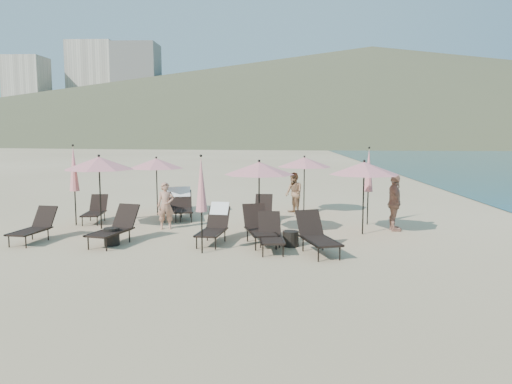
{
  "coord_description": "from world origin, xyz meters",
  "views": [
    {
      "loc": [
        0.78,
        -13.42,
        3.13
      ],
      "look_at": [
        0.16,
        3.5,
        1.1
      ],
      "focal_mm": 35.0,
      "sensor_mm": 36.0,
      "label": 1
    }
  ],
  "objects_px": {
    "lounger_0": "(34,227)",
    "umbrella_open_2": "(364,168)",
    "lounger_7": "(183,204)",
    "lounger_9": "(262,211)",
    "umbrella_open_4": "(304,162)",
    "umbrella_closed_2": "(74,169)",
    "side_table_0": "(112,237)",
    "umbrella_closed_0": "(201,185)",
    "umbrella_open_0": "(99,163)",
    "side_table_1": "(291,239)",
    "beachgoer_b": "(294,193)",
    "umbrella_open_3": "(156,163)",
    "lounger_6": "(95,210)",
    "umbrella_closed_1": "(369,171)",
    "lounger_5": "(317,235)",
    "umbrella_open_1": "(259,168)",
    "lounger_1": "(115,227)",
    "beachgoer_a": "(166,206)",
    "lounger_8": "(174,204)",
    "beachgoer_c": "(395,203)",
    "lounger_3": "(259,226)",
    "lounger_4": "(271,234)",
    "lounger_2": "(215,225)"
  },
  "relations": [
    {
      "from": "lounger_9",
      "to": "side_table_0",
      "type": "bearing_deg",
      "value": -134.81
    },
    {
      "from": "umbrella_open_1",
      "to": "beachgoer_a",
      "type": "relative_size",
      "value": 1.51
    },
    {
      "from": "lounger_9",
      "to": "lounger_3",
      "type": "bearing_deg",
      "value": -86.09
    },
    {
      "from": "lounger_0",
      "to": "umbrella_open_4",
      "type": "distance_m",
      "value": 9.84
    },
    {
      "from": "beachgoer_c",
      "to": "lounger_9",
      "type": "bearing_deg",
      "value": 73.72
    },
    {
      "from": "lounger_0",
      "to": "umbrella_open_2",
      "type": "distance_m",
      "value": 9.85
    },
    {
      "from": "lounger_0",
      "to": "umbrella_open_2",
      "type": "bearing_deg",
      "value": 16.96
    },
    {
      "from": "beachgoer_a",
      "to": "beachgoer_c",
      "type": "xyz_separation_m",
      "value": [
        7.35,
        -0.02,
        0.14
      ]
    },
    {
      "from": "beachgoer_b",
      "to": "beachgoer_c",
      "type": "xyz_separation_m",
      "value": [
        3.08,
        -3.27,
        0.11
      ]
    },
    {
      "from": "lounger_6",
      "to": "umbrella_open_3",
      "type": "height_order",
      "value": "umbrella_open_3"
    },
    {
      "from": "lounger_8",
      "to": "lounger_6",
      "type": "bearing_deg",
      "value": -171.1
    },
    {
      "from": "lounger_0",
      "to": "lounger_7",
      "type": "relative_size",
      "value": 0.93
    },
    {
      "from": "umbrella_open_0",
      "to": "beachgoer_a",
      "type": "bearing_deg",
      "value": 1.39
    },
    {
      "from": "lounger_6",
      "to": "lounger_7",
      "type": "relative_size",
      "value": 0.88
    },
    {
      "from": "lounger_3",
      "to": "beachgoer_a",
      "type": "distance_m",
      "value": 3.69
    },
    {
      "from": "lounger_9",
      "to": "umbrella_closed_0",
      "type": "distance_m",
      "value": 4.83
    },
    {
      "from": "lounger_8",
      "to": "umbrella_closed_2",
      "type": "height_order",
      "value": "umbrella_closed_2"
    },
    {
      "from": "lounger_6",
      "to": "umbrella_closed_1",
      "type": "relative_size",
      "value": 0.61
    },
    {
      "from": "umbrella_closed_2",
      "to": "beachgoer_b",
      "type": "relative_size",
      "value": 1.72
    },
    {
      "from": "lounger_9",
      "to": "umbrella_closed_0",
      "type": "height_order",
      "value": "umbrella_closed_0"
    },
    {
      "from": "lounger_6",
      "to": "beachgoer_b",
      "type": "bearing_deg",
      "value": 11.37
    },
    {
      "from": "lounger_5",
      "to": "beachgoer_a",
      "type": "distance_m",
      "value": 5.58
    },
    {
      "from": "lounger_7",
      "to": "lounger_9",
      "type": "bearing_deg",
      "value": -26.88
    },
    {
      "from": "lounger_8",
      "to": "lounger_9",
      "type": "height_order",
      "value": "lounger_8"
    },
    {
      "from": "umbrella_open_0",
      "to": "umbrella_open_4",
      "type": "xyz_separation_m",
      "value": [
        6.8,
        3.47,
        -0.16
      ]
    },
    {
      "from": "umbrella_closed_1",
      "to": "side_table_1",
      "type": "distance_m",
      "value": 4.62
    },
    {
      "from": "umbrella_open_0",
      "to": "beachgoer_a",
      "type": "distance_m",
      "value": 2.53
    },
    {
      "from": "lounger_5",
      "to": "umbrella_open_2",
      "type": "bearing_deg",
      "value": 40.68
    },
    {
      "from": "lounger_7",
      "to": "umbrella_open_3",
      "type": "relative_size",
      "value": 0.83
    },
    {
      "from": "umbrella_open_0",
      "to": "side_table_1",
      "type": "xyz_separation_m",
      "value": [
        6.1,
        -2.28,
        -1.93
      ]
    },
    {
      "from": "beachgoer_a",
      "to": "umbrella_closed_2",
      "type": "bearing_deg",
      "value": 159.11
    },
    {
      "from": "umbrella_open_4",
      "to": "umbrella_closed_2",
      "type": "xyz_separation_m",
      "value": [
        -7.86,
        -2.9,
        -0.08
      ]
    },
    {
      "from": "umbrella_open_4",
      "to": "lounger_1",
      "type": "bearing_deg",
      "value": -135.07
    },
    {
      "from": "lounger_0",
      "to": "lounger_3",
      "type": "xyz_separation_m",
      "value": [
        6.46,
        0.04,
        0.04
      ]
    },
    {
      "from": "lounger_0",
      "to": "beachgoer_a",
      "type": "distance_m",
      "value": 3.95
    },
    {
      "from": "side_table_0",
      "to": "beachgoer_b",
      "type": "xyz_separation_m",
      "value": [
        5.28,
        5.64,
        0.55
      ]
    },
    {
      "from": "umbrella_closed_0",
      "to": "lounger_9",
      "type": "bearing_deg",
      "value": 71.61
    },
    {
      "from": "lounger_1",
      "to": "beachgoer_a",
      "type": "distance_m",
      "value": 2.43
    },
    {
      "from": "umbrella_open_2",
      "to": "umbrella_open_1",
      "type": "bearing_deg",
      "value": -177.92
    },
    {
      "from": "umbrella_closed_0",
      "to": "beachgoer_b",
      "type": "distance_m",
      "value": 7.05
    },
    {
      "from": "lounger_3",
      "to": "beachgoer_b",
      "type": "bearing_deg",
      "value": 63.1
    },
    {
      "from": "lounger_3",
      "to": "lounger_4",
      "type": "bearing_deg",
      "value": -81.45
    },
    {
      "from": "umbrella_open_4",
      "to": "side_table_1",
      "type": "distance_m",
      "value": 6.06
    },
    {
      "from": "lounger_1",
      "to": "umbrella_closed_2",
      "type": "bearing_deg",
      "value": 144.69
    },
    {
      "from": "lounger_9",
      "to": "lounger_2",
      "type": "bearing_deg",
      "value": -108.48
    },
    {
      "from": "umbrella_open_0",
      "to": "umbrella_open_3",
      "type": "distance_m",
      "value": 2.98
    },
    {
      "from": "umbrella_closed_2",
      "to": "umbrella_open_0",
      "type": "bearing_deg",
      "value": -28.15
    },
    {
      "from": "lounger_3",
      "to": "beachgoer_a",
      "type": "xyz_separation_m",
      "value": [
        -3.09,
        1.99,
        0.28
      ]
    },
    {
      "from": "umbrella_closed_0",
      "to": "umbrella_closed_1",
      "type": "xyz_separation_m",
      "value": [
        5.05,
        4.24,
        0.06
      ]
    },
    {
      "from": "umbrella_open_0",
      "to": "umbrella_closed_2",
      "type": "distance_m",
      "value": 1.23
    }
  ]
}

